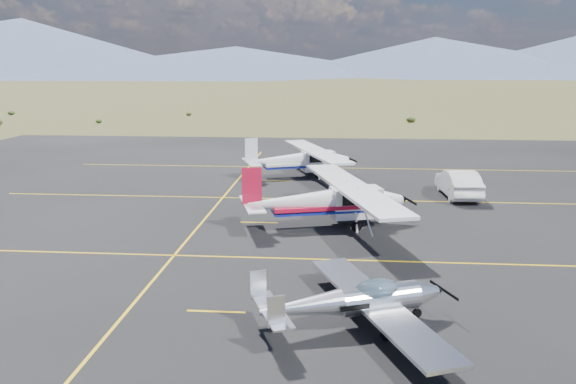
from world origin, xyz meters
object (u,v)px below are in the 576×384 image
(aircraft_plain, at_px, (300,159))
(aircraft_cessna, at_px, (328,200))
(aircraft_low_wing, at_px, (358,301))
(sedan, at_px, (458,183))

(aircraft_plain, bearing_deg, aircraft_cessna, -99.98)
(aircraft_cessna, relative_size, aircraft_plain, 1.08)
(aircraft_low_wing, xyz_separation_m, sedan, (7.03, 18.70, -0.01))
(aircraft_plain, bearing_deg, aircraft_low_wing, -101.88)
(aircraft_low_wing, bearing_deg, sedan, 47.57)
(aircraft_cessna, bearing_deg, aircraft_low_wing, -100.63)
(aircraft_low_wing, distance_m, sedan, 19.98)
(aircraft_low_wing, bearing_deg, aircraft_cessna, 73.68)
(aircraft_cessna, height_order, sedan, aircraft_cessna)
(aircraft_cessna, xyz_separation_m, sedan, (8.12, 7.39, -0.55))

